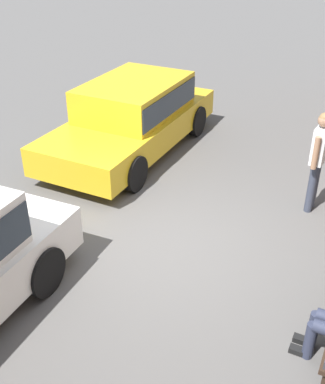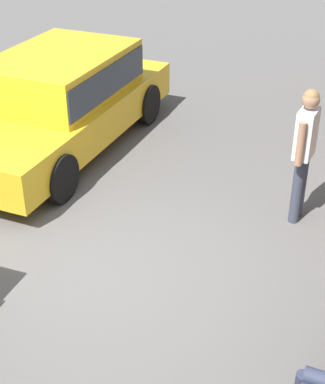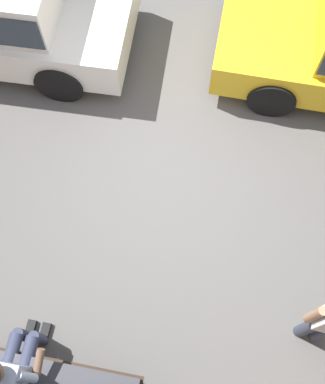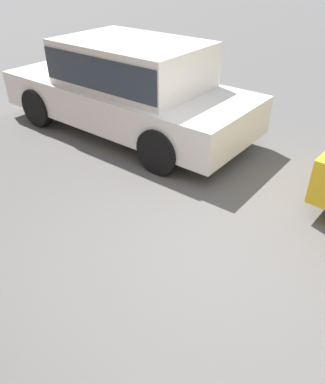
% 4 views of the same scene
% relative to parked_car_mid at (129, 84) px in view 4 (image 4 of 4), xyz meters
% --- Properties ---
extents(ground_plane, '(60.00, 60.00, 0.00)m').
position_rel_parked_car_mid_xyz_m(ground_plane, '(-3.02, 1.78, -0.84)').
color(ground_plane, '#565451').
extents(parked_car_mid, '(4.59, 2.05, 1.55)m').
position_rel_parked_car_mid_xyz_m(parked_car_mid, '(0.00, 0.00, 0.00)').
color(parked_car_mid, white).
rests_on(parked_car_mid, ground_plane).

